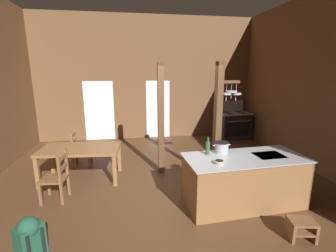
{
  "coord_description": "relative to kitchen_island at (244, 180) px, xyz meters",
  "views": [
    {
      "loc": [
        -0.64,
        -4.15,
        2.4
      ],
      "look_at": [
        0.21,
        1.05,
        1.18
      ],
      "focal_mm": 25.54,
      "sensor_mm": 36.0,
      "label": 1
    }
  ],
  "objects": [
    {
      "name": "ground_plane",
      "position": [
        -1.36,
        0.42,
        -0.5
      ],
      "size": [
        8.28,
        9.49,
        0.1
      ],
      "primitive_type": "cube",
      "color": "brown"
    },
    {
      "name": "wall_back",
      "position": [
        -1.36,
        4.83,
        1.66
      ],
      "size": [
        8.28,
        0.14,
        4.23
      ],
      "primitive_type": "cube",
      "color": "brown",
      "rests_on": "ground_plane"
    },
    {
      "name": "glazed_door_back_left",
      "position": [
        -3.05,
        4.76,
        0.57
      ],
      "size": [
        1.0,
        0.01,
        2.05
      ],
      "primitive_type": "cube",
      "color": "white",
      "rests_on": "ground_plane"
    },
    {
      "name": "glazed_panel_back_right",
      "position": [
        -0.99,
        4.76,
        0.57
      ],
      "size": [
        0.84,
        0.01,
        2.05
      ],
      "primitive_type": "cube",
      "color": "white",
      "rests_on": "ground_plane"
    },
    {
      "name": "kitchen_island",
      "position": [
        0.0,
        0.0,
        0.0
      ],
      "size": [
        2.21,
        1.07,
        0.91
      ],
      "color": "olive",
      "rests_on": "ground_plane"
    },
    {
      "name": "stove_range",
      "position": [
        1.67,
        4.21,
        0.03
      ],
      "size": [
        1.21,
        0.91,
        1.32
      ],
      "color": "#272727",
      "rests_on": "ground_plane"
    },
    {
      "name": "support_post_with_pot_rack",
      "position": [
        -0.11,
        1.04,
        0.94
      ],
      "size": [
        0.61,
        0.28,
        2.58
      ],
      "color": "brown",
      "rests_on": "ground_plane"
    },
    {
      "name": "support_post_center",
      "position": [
        -1.3,
        1.63,
        0.84
      ],
      "size": [
        0.14,
        0.14,
        2.58
      ],
      "color": "brown",
      "rests_on": "ground_plane"
    },
    {
      "name": "step_stool",
      "position": [
        0.4,
        -1.04,
        -0.28
      ],
      "size": [
        0.41,
        0.34,
        0.3
      ],
      "color": "brown",
      "rests_on": "ground_plane"
    },
    {
      "name": "dining_table",
      "position": [
        -3.11,
        1.54,
        0.2
      ],
      "size": [
        1.77,
        1.04,
        0.74
      ],
      "color": "olive",
      "rests_on": "ground_plane"
    },
    {
      "name": "ladderback_chair_near_window",
      "position": [
        -3.4,
        0.68,
        -0.0
      ],
      "size": [
        0.48,
        0.48,
        0.95
      ],
      "color": "brown",
      "rests_on": "ground_plane"
    },
    {
      "name": "ladderback_chair_by_post",
      "position": [
        -3.29,
        2.37,
        -0.0
      ],
      "size": [
        0.44,
        0.44,
        0.95
      ],
      "color": "brown",
      "rests_on": "ground_plane"
    },
    {
      "name": "backpack",
      "position": [
        -3.33,
        -0.81,
        -0.14
      ],
      "size": [
        0.39,
        0.39,
        0.6
      ],
      "color": "#1E5138",
      "rests_on": "ground_plane"
    },
    {
      "name": "stockpot_on_counter",
      "position": [
        -0.34,
        0.29,
        0.56
      ],
      "size": [
        0.33,
        0.26,
        0.2
      ],
      "color": "#A8AAB2",
      "rests_on": "kitchen_island"
    },
    {
      "name": "mixing_bowl_on_counter",
      "position": [
        -0.58,
        -0.23,
        0.48
      ],
      "size": [
        0.17,
        0.17,
        0.06
      ],
      "color": "#B2A893",
      "rests_on": "kitchen_island"
    },
    {
      "name": "bottle_tall_on_counter",
      "position": [
        -0.63,
        0.23,
        0.59
      ],
      "size": [
        0.08,
        0.08,
        0.33
      ],
      "color": "#2D5638",
      "rests_on": "kitchen_island"
    }
  ]
}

